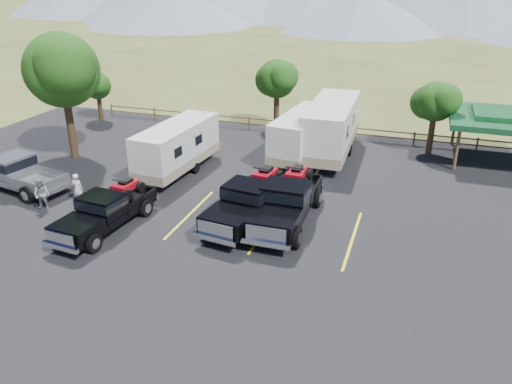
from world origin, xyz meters
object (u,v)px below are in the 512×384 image
(trailer_center, at_px, (302,135))
(person_b, at_px, (42,194))
(rig_left, at_px, (106,210))
(trailer_left, at_px, (177,148))
(person_a, at_px, (77,189))
(rig_center, at_px, (250,200))
(rig_right, at_px, (287,200))
(tree_big_nw, at_px, (61,70))
(pavilion, at_px, (503,118))
(trailer_right, at_px, (331,129))
(pickup_silver, at_px, (16,172))

(trailer_center, xyz_separation_m, person_b, (-10.42, -11.47, -0.68))
(rig_left, xyz_separation_m, trailer_left, (-0.07, 7.42, 0.57))
(person_a, xyz_separation_m, person_b, (-1.29, -1.11, -0.01))
(rig_center, height_order, person_b, rig_center)
(rig_center, xyz_separation_m, rig_right, (1.71, 0.41, 0.03))
(trailer_left, bearing_deg, tree_big_nw, -177.40)
(pavilion, height_order, trailer_right, trailer_right)
(tree_big_nw, bearing_deg, trailer_left, -1.19)
(trailer_left, xyz_separation_m, pickup_silver, (-7.19, -5.11, -0.52))
(person_b, bearing_deg, person_a, 30.32)
(trailer_right, distance_m, person_a, 15.69)
(rig_center, distance_m, rig_right, 1.76)
(pavilion, relative_size, pickup_silver, 0.94)
(trailer_right, bearing_deg, person_b, -135.64)
(pavilion, bearing_deg, rig_center, -133.49)
(rig_right, xyz_separation_m, trailer_left, (-7.79, 4.09, 0.42))
(tree_big_nw, distance_m, pavilion, 26.91)
(rig_left, xyz_separation_m, rig_center, (6.02, 2.92, 0.12))
(trailer_left, distance_m, person_a, 6.37)
(rig_left, distance_m, pickup_silver, 7.62)
(trailer_center, height_order, trailer_right, trailer_right)
(rig_center, height_order, trailer_right, trailer_right)
(tree_big_nw, distance_m, person_b, 9.05)
(trailer_left, bearing_deg, person_b, -117.38)
(trailer_left, bearing_deg, rig_center, -32.72)
(trailer_right, bearing_deg, tree_big_nw, -161.87)
(trailer_center, distance_m, trailer_right, 1.95)
(tree_big_nw, relative_size, rig_center, 1.15)
(pickup_silver, bearing_deg, trailer_right, 135.47)
(rig_left, xyz_separation_m, rig_right, (7.72, 3.33, 0.15))
(pavilion, xyz_separation_m, rig_left, (-18.00, -15.55, -1.81))
(trailer_right, relative_size, person_a, 5.97)
(rig_center, distance_m, trailer_left, 7.58)
(rig_right, distance_m, trailer_right, 9.79)
(tree_big_nw, relative_size, trailer_center, 0.94)
(pavilion, height_order, person_b, pavilion)
(tree_big_nw, distance_m, trailer_left, 8.50)
(rig_center, bearing_deg, trailer_center, 96.02)
(tree_big_nw, xyz_separation_m, trailer_center, (13.80, 4.54, -4.05))
(trailer_left, relative_size, trailer_right, 0.83)
(tree_big_nw, xyz_separation_m, pickup_silver, (0.29, -5.26, -4.56))
(trailer_right, bearing_deg, trailer_center, -151.10)
(pavilion, distance_m, trailer_center, 12.31)
(rig_center, bearing_deg, trailer_left, 150.97)
(pickup_silver, bearing_deg, trailer_center, 136.05)
(rig_center, bearing_deg, pickup_silver, -169.91)
(rig_right, xyz_separation_m, person_a, (-10.60, -1.58, -0.25))
(pavilion, bearing_deg, rig_left, -139.18)
(pavilion, distance_m, rig_center, 17.50)
(rig_center, xyz_separation_m, person_b, (-10.19, -2.28, -0.23))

